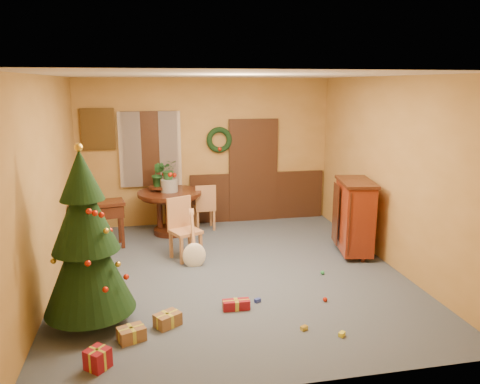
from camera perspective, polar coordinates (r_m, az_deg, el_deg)
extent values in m
plane|color=#3A4654|center=(7.14, -1.04, -9.88)|extent=(5.50, 5.50, 0.00)
plane|color=silver|center=(6.58, -1.15, 14.07)|extent=(5.50, 5.50, 0.00)
plane|color=olive|center=(9.39, -4.11, 4.87)|extent=(5.00, 0.00, 5.00)
plane|color=olive|center=(4.12, 5.82, -5.90)|extent=(5.00, 0.00, 5.00)
plane|color=olive|center=(6.74, -22.50, 0.64)|extent=(0.00, 5.50, 5.50)
plane|color=olive|center=(7.56, 17.91, 2.26)|extent=(0.00, 5.50, 5.50)
cube|color=black|center=(9.72, 2.16, -0.53)|extent=(2.80, 0.06, 1.00)
cube|color=black|center=(9.57, 1.62, 2.63)|extent=(1.00, 0.08, 2.10)
cube|color=white|center=(9.61, 1.57, 2.37)|extent=(0.80, 0.03, 1.90)
cube|color=black|center=(9.25, -10.88, 5.17)|extent=(1.05, 0.08, 1.45)
cube|color=white|center=(9.28, -10.88, 5.20)|extent=(0.88, 0.03, 1.25)
cube|color=white|center=(9.21, -13.25, 5.02)|extent=(0.42, 0.02, 1.45)
cube|color=white|center=(9.22, -8.51, 5.23)|extent=(0.42, 0.02, 1.45)
torus|color=black|center=(9.31, -2.54, 6.37)|extent=(0.51, 0.11, 0.51)
cube|color=#4C3819|center=(9.26, -16.92, 7.34)|extent=(0.62, 0.05, 0.78)
cube|color=gray|center=(9.29, -16.90, 7.36)|extent=(0.48, 0.02, 0.62)
cylinder|color=black|center=(8.84, -8.59, -0.14)|extent=(1.19, 1.19, 0.06)
cylinder|color=black|center=(8.85, -8.57, -0.54)|extent=(1.06, 1.06, 0.04)
cylinder|color=black|center=(8.93, -8.50, -2.54)|extent=(0.19, 0.19, 0.66)
cylinder|color=black|center=(9.03, -8.43, -4.68)|extent=(0.64, 0.64, 0.11)
cylinder|color=slate|center=(8.80, -8.62, 0.80)|extent=(0.32, 0.32, 0.23)
imported|color=#1E4C23|center=(8.75, -8.68, 2.71)|extent=(0.33, 0.28, 0.36)
cube|color=#9D6D3E|center=(7.61, -6.68, -4.80)|extent=(0.57, 0.57, 0.05)
cube|color=#9D6D3E|center=(7.69, -7.44, -2.47)|extent=(0.41, 0.22, 0.51)
cube|color=#9D6D3E|center=(7.91, -6.15, -5.93)|extent=(0.06, 0.06, 0.44)
cube|color=#9D6D3E|center=(7.75, -8.40, -6.39)|extent=(0.06, 0.06, 0.44)
cube|color=#9D6D3E|center=(7.62, -4.83, -6.63)|extent=(0.06, 0.06, 0.44)
cube|color=#9D6D3E|center=(7.46, -7.14, -7.14)|extent=(0.06, 0.06, 0.44)
cube|color=#9D6D3E|center=(9.15, -4.38, -1.95)|extent=(0.41, 0.41, 0.05)
cube|color=#9D6D3E|center=(8.91, -4.20, -0.67)|extent=(0.39, 0.06, 0.47)
cube|color=#9D6D3E|center=(9.03, -5.16, -3.61)|extent=(0.04, 0.04, 0.40)
cube|color=#9D6D3E|center=(9.08, -3.19, -3.48)|extent=(0.04, 0.04, 0.40)
cube|color=#9D6D3E|center=(9.33, -5.49, -3.07)|extent=(0.04, 0.04, 0.40)
cube|color=#9D6D3E|center=(9.38, -3.57, -2.94)|extent=(0.04, 0.04, 0.40)
cylinder|color=black|center=(8.99, -9.77, -2.23)|extent=(0.11, 0.11, 0.88)
cylinder|color=black|center=(8.88, -9.88, 0.59)|extent=(0.35, 0.35, 0.03)
imported|color=#19471E|center=(8.83, -9.94, 2.16)|extent=(0.30, 0.27, 0.46)
cylinder|color=#382111|center=(5.99, -17.63, -14.09)|extent=(0.13, 0.13, 0.23)
cone|color=black|center=(5.71, -18.12, -7.87)|extent=(1.05, 1.05, 1.24)
cone|color=black|center=(5.54, -18.53, -2.34)|extent=(0.76, 0.76, 0.90)
cone|color=black|center=(5.45, -18.86, 2.00)|extent=(0.49, 0.49, 0.57)
sphere|color=yellow|center=(5.40, -19.09, 5.17)|extent=(0.10, 0.10, 0.10)
cube|color=black|center=(8.32, -17.14, -1.39)|extent=(0.99, 0.62, 0.05)
cube|color=black|center=(8.35, -17.08, -2.33)|extent=(0.93, 0.57, 0.20)
cube|color=black|center=(8.47, -19.59, -4.20)|extent=(0.12, 0.33, 0.76)
cube|color=black|center=(8.39, -14.30, -4.00)|extent=(0.12, 0.33, 0.76)
cube|color=#531909|center=(7.96, 13.78, -2.92)|extent=(0.63, 0.99, 1.14)
cube|color=black|center=(7.82, 14.01, 1.20)|extent=(0.70, 1.06, 0.05)
cylinder|color=black|center=(7.82, 14.74, -7.92)|extent=(0.06, 0.06, 0.08)
cylinder|color=black|center=(8.47, 12.46, -6.14)|extent=(0.06, 0.06, 0.08)
cube|color=brown|center=(5.55, -13.09, -16.49)|extent=(0.34, 0.30, 0.15)
cube|color=gold|center=(5.55, -13.09, -16.49)|extent=(0.28, 0.13, 0.16)
cube|color=gold|center=(5.55, -13.09, -16.49)|extent=(0.11, 0.21, 0.16)
cube|color=maroon|center=(5.16, -16.96, -18.87)|extent=(0.29, 0.29, 0.21)
cube|color=gold|center=(5.16, -16.96, -18.87)|extent=(0.18, 0.16, 0.21)
cube|color=gold|center=(5.16, -16.96, -18.87)|extent=(0.16, 0.18, 0.21)
cube|color=brown|center=(5.76, -8.82, -15.12)|extent=(0.35, 0.32, 0.16)
cube|color=gold|center=(5.76, -8.82, -15.12)|extent=(0.26, 0.18, 0.16)
cube|color=gold|center=(5.76, -8.82, -15.12)|extent=(0.14, 0.19, 0.16)
cube|color=maroon|center=(6.08, -0.46, -13.56)|extent=(0.34, 0.15, 0.12)
cube|color=gold|center=(6.08, -0.46, -13.56)|extent=(0.35, 0.03, 0.12)
cube|color=gold|center=(6.08, -0.46, -13.56)|extent=(0.05, 0.14, 0.12)
cube|color=navy|center=(6.27, 2.15, -13.07)|extent=(0.09, 0.08, 0.05)
sphere|color=green|center=(7.20, 10.03, -9.64)|extent=(0.06, 0.06, 0.06)
cube|color=yellow|center=(5.64, 12.31, -16.57)|extent=(0.09, 0.09, 0.05)
sphere|color=#B51F0C|center=(6.37, 10.33, -12.77)|extent=(0.06, 0.06, 0.06)
cube|color=yellow|center=(5.69, 7.82, -16.10)|extent=(0.09, 0.08, 0.05)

